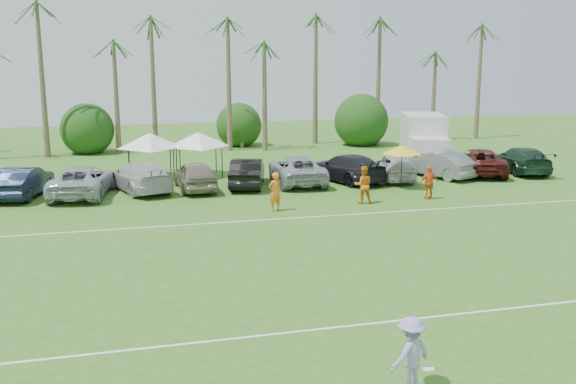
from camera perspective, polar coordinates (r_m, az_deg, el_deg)
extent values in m
plane|color=#36671F|center=(15.41, 0.23, -15.53)|extent=(120.00, 120.00, 0.00)
cube|color=white|center=(17.16, -1.53, -12.55)|extent=(80.00, 0.10, 0.01)
cube|color=white|center=(28.36, -7.07, -2.79)|extent=(80.00, 0.10, 0.01)
cone|color=brown|center=(51.46, -19.92, 9.26)|extent=(0.44, 0.44, 11.00)
cone|color=brown|center=(51.34, -15.32, 7.86)|extent=(0.44, 0.44, 8.00)
cone|color=brown|center=(51.43, -10.84, 8.63)|extent=(0.44, 0.44, 9.00)
cone|color=brown|center=(51.84, -6.39, 9.34)|extent=(0.44, 0.44, 10.00)
cone|color=brown|center=(52.55, -2.02, 9.98)|extent=(0.44, 0.44, 11.00)
cone|color=brown|center=(53.93, 3.24, 8.41)|extent=(0.44, 0.44, 8.00)
cone|color=brown|center=(55.64, 8.21, 8.93)|extent=(0.44, 0.44, 9.00)
cone|color=brown|center=(57.74, 12.87, 9.35)|extent=(0.44, 0.44, 10.00)
cone|color=brown|center=(59.67, 16.35, 9.72)|extent=(0.44, 0.44, 11.00)
cylinder|color=brown|center=(52.69, -17.30, 4.23)|extent=(0.30, 0.30, 1.40)
sphere|color=#163F11|center=(52.57, -17.37, 5.41)|extent=(4.00, 4.00, 4.00)
cylinder|color=brown|center=(53.48, -4.32, 4.82)|extent=(0.30, 0.30, 1.40)
sphere|color=#163F11|center=(53.37, -4.34, 6.00)|extent=(4.00, 4.00, 4.00)
cylinder|color=brown|center=(56.13, 5.81, 5.12)|extent=(0.30, 0.30, 1.40)
sphere|color=#163F11|center=(56.02, 5.83, 6.24)|extent=(4.00, 4.00, 4.00)
imported|color=orange|center=(30.29, -1.18, 0.02)|extent=(0.80, 0.67, 1.86)
imported|color=orange|center=(32.11, 6.70, 0.63)|extent=(1.04, 0.88, 1.89)
imported|color=orange|center=(33.70, 12.45, 0.82)|extent=(1.01, 0.42, 1.72)
cube|color=silver|center=(45.05, 11.89, 5.14)|extent=(3.93, 5.31, 2.58)
cube|color=silver|center=(41.94, 12.47, 3.22)|extent=(2.83, 2.50, 2.17)
cube|color=black|center=(41.23, 12.61, 2.64)|extent=(2.35, 1.03, 1.03)
cube|color=#E5590C|center=(45.31, 13.49, 4.51)|extent=(0.53, 1.57, 0.93)
cylinder|color=black|center=(42.09, 11.00, 2.46)|extent=(0.58, 0.98, 0.93)
cylinder|color=black|center=(42.41, 13.77, 2.41)|extent=(0.58, 0.98, 0.93)
cylinder|color=black|center=(46.34, 10.32, 3.32)|extent=(0.58, 0.98, 0.93)
cylinder|color=black|center=(46.63, 12.84, 3.26)|extent=(0.58, 0.98, 0.93)
cylinder|color=black|center=(38.39, -13.91, 2.14)|extent=(0.06, 0.06, 1.83)
cylinder|color=black|center=(38.50, -10.11, 2.33)|extent=(0.06, 0.06, 1.83)
cylinder|color=black|center=(40.90, -13.97, 2.71)|extent=(0.06, 0.06, 1.83)
cylinder|color=black|center=(41.01, -10.41, 2.88)|extent=(0.06, 0.06, 1.83)
pyramid|color=white|center=(39.44, -12.21, 5.15)|extent=(3.96, 3.96, 0.92)
cylinder|color=black|center=(38.65, -9.56, 2.37)|extent=(0.06, 0.06, 1.81)
cylinder|color=black|center=(38.95, -5.88, 2.54)|extent=(0.06, 0.06, 1.81)
cylinder|color=black|center=(41.13, -9.89, 2.91)|extent=(0.06, 0.06, 1.81)
cylinder|color=black|center=(41.40, -6.42, 3.07)|extent=(0.06, 0.06, 1.81)
pyramid|color=white|center=(39.77, -8.01, 5.30)|extent=(3.91, 3.91, 0.90)
cylinder|color=black|center=(36.21, 10.05, 2.03)|extent=(0.05, 0.05, 2.19)
cone|color=yellow|center=(36.04, 10.11, 3.74)|extent=(2.19, 2.19, 0.50)
imported|color=#9F94D2|center=(14.52, 10.86, -13.90)|extent=(1.22, 0.96, 1.66)
cylinder|color=white|center=(14.62, 12.34, -15.06)|extent=(0.27, 0.27, 0.03)
imported|color=#111A32|center=(36.13, -22.48, 0.83)|extent=(2.77, 5.16, 1.62)
imported|color=#ACB0B5|center=(35.39, -17.82, 0.95)|extent=(3.59, 6.17, 1.62)
imported|color=silver|center=(35.87, -13.05, 1.35)|extent=(3.85, 5.99, 1.62)
imported|color=gray|center=(35.61, -8.25, 1.46)|extent=(2.12, 4.83, 1.62)
imported|color=black|center=(36.28, -3.63, 1.75)|extent=(2.95, 5.18, 1.62)
imported|color=#9EA4AA|center=(37.13, 0.81, 2.00)|extent=(3.09, 5.99, 1.62)
imported|color=black|center=(37.88, 5.20, 2.14)|extent=(3.92, 6.00, 1.62)
imported|color=silver|center=(38.74, 9.47, 2.25)|extent=(2.91, 5.05, 1.62)
imported|color=gray|center=(40.21, 13.22, 2.44)|extent=(3.32, 5.19, 1.62)
imported|color=#501613|center=(41.89, 16.65, 2.62)|extent=(4.61, 6.39, 1.62)
imported|color=#183622|center=(43.44, 20.05, 2.71)|extent=(3.42, 5.93, 1.62)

